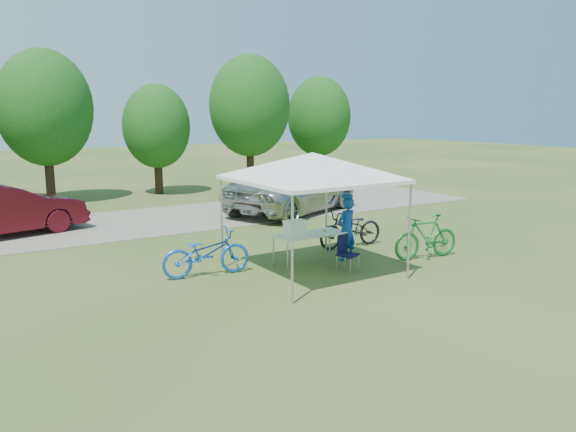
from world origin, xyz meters
The scene contains 14 objects.
ground centered at (0.00, 0.00, 0.00)m, with size 100.00×100.00×0.00m, color #2D5119.
gravel_strip centered at (0.00, 8.00, 0.01)m, with size 24.00×5.00×0.02m, color gray.
canopy centered at (0.00, 0.00, 2.65)m, with size 4.53×4.53×3.00m.
treeline centered at (-0.29, 14.05, 3.53)m, with size 24.89×4.28×6.30m.
folding_table centered at (0.48, 0.77, 0.68)m, with size 1.77×0.74×0.73m.
folding_chair centered at (0.81, -0.18, 0.48)m, with size 0.53×0.56×0.81m.
cooler centered at (0.05, 0.77, 0.91)m, with size 0.50×0.34×0.36m.
ice_cream_cup centered at (0.88, 0.72, 0.75)m, with size 0.07×0.07×0.05m, color gold.
cyclist centered at (1.39, 0.52, 0.78)m, with size 0.57×0.37×1.56m, color #123C96.
bike_blue centered at (-2.08, 1.11, 0.52)m, with size 0.69×1.99×1.05m, color blue.
bike_green centered at (3.15, -0.44, 0.56)m, with size 0.52×1.85×1.11m, color #176A28.
bike_dark centered at (2.33, 1.49, 0.52)m, with size 0.69×1.98×1.04m, color black.
minivan centered at (3.98, 6.86, 0.81)m, with size 2.64×5.72×1.59m, color #B3B2AE.
sedan centered at (-5.44, 8.02, 0.79)m, with size 1.63×4.67×1.54m, color #500D17.
Camera 1 is at (-7.04, -10.04, 3.58)m, focal length 35.00 mm.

